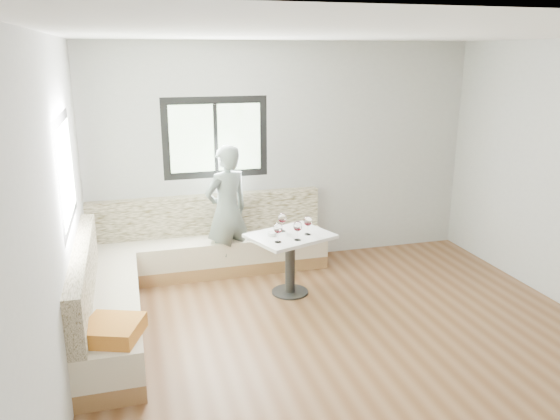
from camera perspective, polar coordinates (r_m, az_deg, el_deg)
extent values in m
cube|color=brown|center=(5.29, 8.45, -14.17)|extent=(5.00, 5.00, 0.01)
cube|color=white|center=(4.58, 9.94, 17.71)|extent=(5.00, 5.00, 0.01)
cube|color=#B7B7B2|center=(7.04, 0.60, 5.85)|extent=(5.00, 0.01, 2.80)
cube|color=#B7B7B2|center=(4.36, -22.26, -1.84)|extent=(0.01, 5.00, 2.80)
cube|color=black|center=(6.79, -6.74, 7.50)|extent=(1.30, 0.02, 1.00)
cube|color=black|center=(5.17, -21.47, 3.79)|extent=(0.02, 1.30, 1.00)
cube|color=olive|center=(6.93, -7.19, -5.85)|extent=(2.90, 0.55, 0.16)
cube|color=beige|center=(6.85, -7.26, -4.10)|extent=(2.90, 0.55, 0.29)
cube|color=beige|center=(6.92, -7.63, -0.45)|extent=(2.90, 0.14, 0.50)
cube|color=olive|center=(5.60, -17.11, -12.04)|extent=(0.55, 2.25, 0.16)
cube|color=beige|center=(5.50, -17.31, -9.97)|extent=(0.55, 2.25, 0.29)
cube|color=beige|center=(5.36, -19.86, -6.29)|extent=(0.14, 2.25, 0.50)
cube|color=gold|center=(4.67, -17.12, -11.89)|extent=(0.57, 0.57, 0.13)
cylinder|color=black|center=(6.34, 1.05, -8.54)|extent=(0.42, 0.42, 0.02)
cylinder|color=black|center=(6.21, 1.06, -5.82)|extent=(0.11, 0.11, 0.67)
cube|color=white|center=(6.09, 1.08, -2.75)|extent=(1.03, 0.92, 0.04)
imported|color=slate|center=(6.61, -5.57, -0.14)|extent=(0.70, 0.59, 1.63)
cylinder|color=white|center=(6.04, -0.84, -2.51)|extent=(0.10, 0.10, 0.04)
sphere|color=black|center=(6.05, -0.73, -2.37)|extent=(0.02, 0.02, 0.02)
sphere|color=black|center=(6.04, -0.96, -2.40)|extent=(0.02, 0.02, 0.02)
sphere|color=black|center=(6.03, -0.78, -2.45)|extent=(0.02, 0.02, 0.02)
cylinder|color=white|center=(5.84, -0.22, -3.36)|extent=(0.07, 0.07, 0.01)
cylinder|color=white|center=(5.82, -0.22, -2.89)|extent=(0.01, 0.01, 0.09)
ellipsoid|color=white|center=(5.79, -0.22, -1.91)|extent=(0.10, 0.10, 0.12)
cylinder|color=#4A030A|center=(5.80, -0.22, -2.18)|extent=(0.07, 0.07, 0.02)
cylinder|color=white|center=(5.90, 1.85, -3.14)|extent=(0.07, 0.07, 0.01)
cylinder|color=white|center=(5.89, 1.85, -2.68)|extent=(0.01, 0.01, 0.09)
ellipsoid|color=white|center=(5.86, 1.86, -1.71)|extent=(0.10, 0.10, 0.12)
cylinder|color=#4A030A|center=(5.86, 1.86, -1.97)|extent=(0.07, 0.07, 0.02)
cylinder|color=white|center=(6.09, 2.92, -2.55)|extent=(0.07, 0.07, 0.01)
cylinder|color=white|center=(6.07, 2.92, -2.10)|extent=(0.01, 0.01, 0.09)
ellipsoid|color=white|center=(6.04, 2.94, -1.16)|extent=(0.10, 0.10, 0.12)
cylinder|color=#4A030A|center=(6.05, 2.93, -1.41)|extent=(0.07, 0.07, 0.02)
cylinder|color=white|center=(6.19, 0.24, -2.22)|extent=(0.07, 0.07, 0.01)
cylinder|color=white|center=(6.17, 0.24, -1.78)|extent=(0.01, 0.01, 0.09)
ellipsoid|color=white|center=(6.14, 0.24, -0.85)|extent=(0.10, 0.10, 0.12)
cylinder|color=#4A030A|center=(6.15, 0.24, -1.10)|extent=(0.07, 0.07, 0.02)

